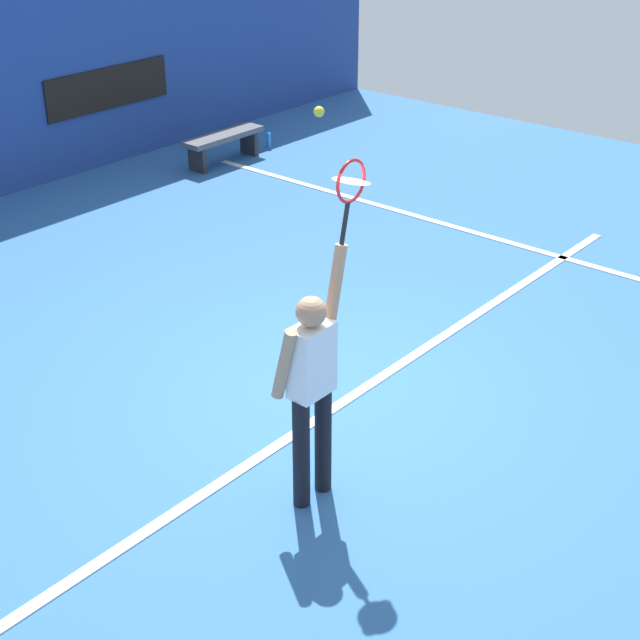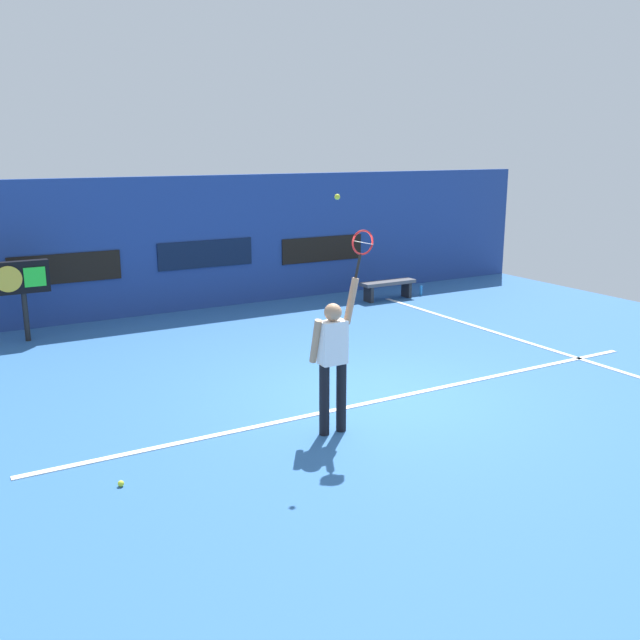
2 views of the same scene
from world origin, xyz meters
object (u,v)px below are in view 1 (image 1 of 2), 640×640
object	(u,v)px
tennis_racket	(350,186)
water_bottle	(269,140)
tennis_player	(312,382)
court_bench	(223,141)
tennis_ball	(319,112)

from	to	relation	value
tennis_racket	water_bottle	xyz separation A→B (m)	(5.90, 6.29, -2.26)
tennis_player	court_bench	distance (m)	8.26
tennis_player	water_bottle	world-z (taller)	tennis_player
tennis_racket	court_bench	world-z (taller)	tennis_racket
tennis_player	tennis_racket	world-z (taller)	tennis_racket
tennis_player	tennis_racket	bearing A→B (deg)	-0.59
court_bench	water_bottle	bearing A→B (deg)	0.00
tennis_player	tennis_ball	xyz separation A→B (m)	(0.02, -0.06, 1.97)
tennis_racket	water_bottle	distance (m)	8.91
tennis_racket	court_bench	xyz separation A→B (m)	(4.91, 6.29, -2.04)
tennis_player	tennis_racket	distance (m)	1.43
water_bottle	tennis_player	bearing A→B (deg)	-135.14
tennis_racket	water_bottle	size ratio (longest dim) A/B	2.61
tennis_player	tennis_ball	distance (m)	1.97
tennis_racket	court_bench	distance (m)	8.23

